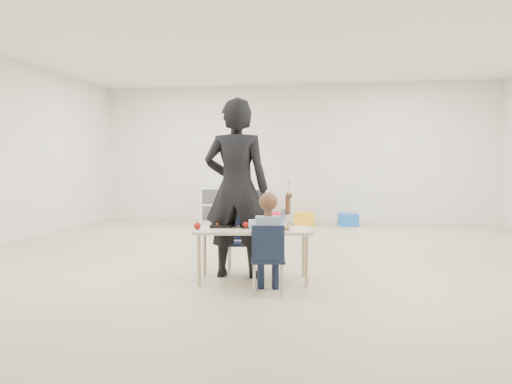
% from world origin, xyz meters
% --- Properties ---
extents(room, '(9.00, 9.02, 2.80)m').
position_xyz_m(room, '(0.00, 0.00, 1.40)').
color(room, '#B4A98A').
rests_on(room, ground).
extents(table, '(1.24, 0.74, 0.53)m').
position_xyz_m(table, '(0.14, -1.20, 0.27)').
color(table, beige).
rests_on(table, ground).
extents(chair_near, '(0.35, 0.33, 0.64)m').
position_xyz_m(chair_near, '(0.36, -1.68, 0.32)').
color(chair_near, black).
rests_on(chair_near, ground).
extents(chair_far, '(0.35, 0.33, 0.64)m').
position_xyz_m(chair_far, '(-0.09, -0.71, 0.32)').
color(chair_far, black).
rests_on(chair_far, ground).
extents(child, '(0.48, 0.48, 1.01)m').
position_xyz_m(child, '(0.36, -1.68, 0.51)').
color(child, '#BCDDFF').
rests_on(child, chair_near).
extents(lunch_tray_near, '(0.24, 0.19, 0.03)m').
position_xyz_m(lunch_tray_near, '(0.24, -1.10, 0.55)').
color(lunch_tray_near, black).
rests_on(lunch_tray_near, table).
extents(lunch_tray_far, '(0.24, 0.19, 0.03)m').
position_xyz_m(lunch_tray_far, '(-0.21, -1.14, 0.55)').
color(lunch_tray_far, black).
rests_on(lunch_tray_far, table).
extents(milk_carton, '(0.08, 0.08, 0.10)m').
position_xyz_m(milk_carton, '(0.14, -1.30, 0.58)').
color(milk_carton, white).
rests_on(milk_carton, table).
extents(bread_roll, '(0.09, 0.09, 0.07)m').
position_xyz_m(bread_roll, '(0.47, -1.27, 0.57)').
color(bread_roll, tan).
rests_on(bread_roll, table).
extents(apple_near, '(0.07, 0.07, 0.07)m').
position_xyz_m(apple_near, '(0.05, -1.17, 0.57)').
color(apple_near, maroon).
rests_on(apple_near, table).
extents(apple_far, '(0.07, 0.07, 0.07)m').
position_xyz_m(apple_far, '(-0.40, -1.35, 0.57)').
color(apple_far, maroon).
rests_on(apple_far, table).
extents(cubby_shelf, '(1.40, 0.40, 0.70)m').
position_xyz_m(cubby_shelf, '(-1.20, 4.28, 0.35)').
color(cubby_shelf, white).
rests_on(cubby_shelf, ground).
extents(adult, '(0.69, 0.47, 1.87)m').
position_xyz_m(adult, '(-0.08, -1.00, 0.93)').
color(adult, black).
rests_on(adult, ground).
extents(bin_red, '(0.44, 0.54, 0.24)m').
position_xyz_m(bin_red, '(-0.34, 3.86, 0.12)').
color(bin_red, red).
rests_on(bin_red, ground).
extents(bin_yellow, '(0.40, 0.51, 0.24)m').
position_xyz_m(bin_yellow, '(0.25, 3.98, 0.12)').
color(bin_yellow, yellow).
rests_on(bin_yellow, ground).
extents(bin_blue, '(0.41, 0.51, 0.23)m').
position_xyz_m(bin_blue, '(1.09, 3.98, 0.12)').
color(bin_blue, blue).
rests_on(bin_blue, ground).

